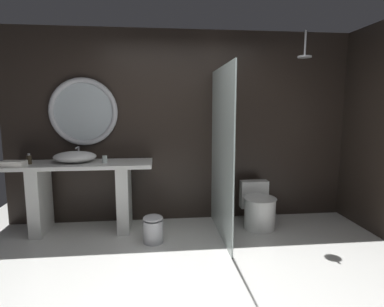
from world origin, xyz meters
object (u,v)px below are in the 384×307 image
at_px(soap_dispenser, 29,159).
at_px(rain_shower_head, 305,54).
at_px(vessel_sink, 75,157).
at_px(folded_hand_towel, 13,164).
at_px(waste_bin, 153,229).
at_px(round_wall_mirror, 83,112).
at_px(toilet, 258,208).
at_px(tumbler_cup, 105,159).

relative_size(soap_dispenser, rain_shower_head, 0.41).
distance_m(vessel_sink, soap_dispenser, 0.53).
xyz_separation_m(soap_dispenser, folded_hand_towel, (-0.12, -0.15, -0.02)).
xyz_separation_m(rain_shower_head, folded_hand_towel, (-3.50, 0.00, -1.30)).
bearing_deg(waste_bin, soap_dispenser, 164.03).
bearing_deg(round_wall_mirror, soap_dispenser, -152.74).
distance_m(toilet, waste_bin, 1.42).
distance_m(vessel_sink, rain_shower_head, 3.13).
height_order(vessel_sink, folded_hand_towel, vessel_sink).
bearing_deg(soap_dispenser, round_wall_mirror, 27.26).
distance_m(soap_dispenser, toilet, 2.96).
bearing_deg(folded_hand_towel, tumbler_cup, 7.38).
height_order(vessel_sink, toilet, vessel_sink).
distance_m(soap_dispenser, rain_shower_head, 3.61).
xyz_separation_m(soap_dispenser, round_wall_mirror, (0.60, 0.31, 0.57)).
bearing_deg(folded_hand_towel, toilet, 1.32).
bearing_deg(vessel_sink, rain_shower_head, -4.47).
bearing_deg(folded_hand_towel, waste_bin, -9.78).
relative_size(round_wall_mirror, rain_shower_head, 2.75).
height_order(tumbler_cup, round_wall_mirror, round_wall_mirror).
bearing_deg(tumbler_cup, folded_hand_towel, -172.62).
relative_size(rain_shower_head, waste_bin, 0.97).
distance_m(vessel_sink, toilet, 2.46).
bearing_deg(folded_hand_towel, soap_dispenser, 50.55).
bearing_deg(rain_shower_head, soap_dispenser, 177.47).
distance_m(vessel_sink, waste_bin, 1.35).
bearing_deg(toilet, vessel_sink, 176.25).
relative_size(round_wall_mirror, toilet, 1.53).
height_order(toilet, waste_bin, toilet).
height_order(vessel_sink, soap_dispenser, vessel_sink).
height_order(soap_dispenser, round_wall_mirror, round_wall_mirror).
xyz_separation_m(toilet, waste_bin, (-1.38, -0.35, -0.09)).
height_order(toilet, folded_hand_towel, folded_hand_towel).
xyz_separation_m(rain_shower_head, toilet, (-0.50, 0.07, -1.97)).
height_order(round_wall_mirror, folded_hand_towel, round_wall_mirror).
bearing_deg(waste_bin, round_wall_mirror, 140.46).
relative_size(vessel_sink, rain_shower_head, 1.63).
relative_size(vessel_sink, waste_bin, 1.58).
bearing_deg(rain_shower_head, tumbler_cup, 176.91).
distance_m(vessel_sink, tumbler_cup, 0.39).
bearing_deg(round_wall_mirror, folded_hand_towel, -147.63).
height_order(rain_shower_head, waste_bin, rain_shower_head).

